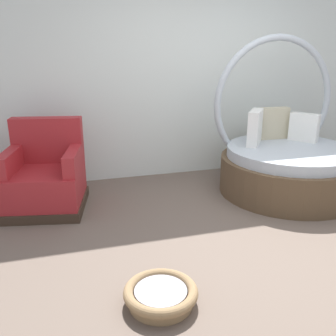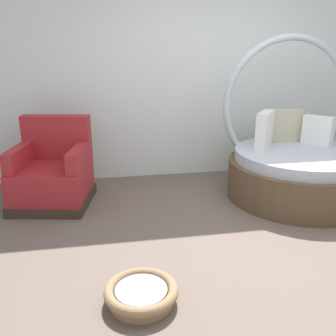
# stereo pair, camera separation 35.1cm
# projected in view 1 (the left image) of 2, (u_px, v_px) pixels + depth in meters

# --- Properties ---
(ground_plane) EXTENTS (8.00, 8.00, 0.02)m
(ground_plane) POSITION_uv_depth(u_px,v_px,m) (261.00, 239.00, 3.43)
(ground_plane) COLOR #66564C
(back_wall) EXTENTS (8.00, 0.12, 3.13)m
(back_wall) POSITION_uv_depth(u_px,v_px,m) (190.00, 55.00, 4.82)
(back_wall) COLOR silver
(back_wall) RESTS_ON ground_plane
(round_daybed) EXTENTS (1.61, 1.61, 1.82)m
(round_daybed) POSITION_uv_depth(u_px,v_px,m) (287.00, 160.00, 4.46)
(round_daybed) COLOR brown
(round_daybed) RESTS_ON ground_plane
(red_armchair) EXTENTS (0.94, 0.94, 0.94)m
(red_armchair) POSITION_uv_depth(u_px,v_px,m) (46.00, 178.00, 3.99)
(red_armchair) COLOR #38281E
(red_armchair) RESTS_ON ground_plane
(pet_basket) EXTENTS (0.51, 0.51, 0.13)m
(pet_basket) POSITION_uv_depth(u_px,v_px,m) (161.00, 295.00, 2.53)
(pet_basket) COLOR #8E704C
(pet_basket) RESTS_ON ground_plane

